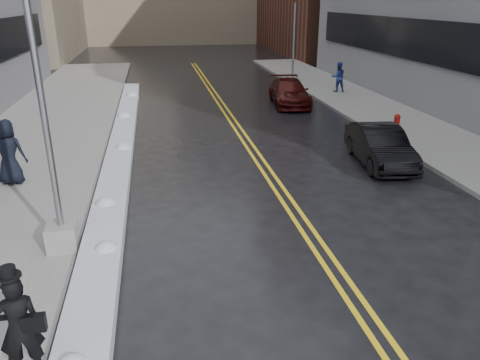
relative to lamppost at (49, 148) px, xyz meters
name	(u,v)px	position (x,y,z in m)	size (l,w,h in m)	color
ground	(221,289)	(3.30, -2.00, -2.53)	(160.00, 160.00, 0.00)	black
sidewalk_west	(32,151)	(-2.45, 8.00, -2.46)	(5.50, 50.00, 0.15)	gray
sidewalk_east	(417,131)	(13.30, 8.00, -2.46)	(4.00, 50.00, 0.15)	gray
lane_line_left	(243,142)	(5.65, 8.00, -2.53)	(0.12, 50.00, 0.01)	gold
lane_line_right	(250,142)	(5.95, 8.00, -2.53)	(0.12, 50.00, 0.01)	gold
snow_ridge	(118,161)	(0.85, 6.00, -2.36)	(0.90, 30.00, 0.34)	silver
lamppost	(49,148)	(0.00, 0.00, 0.00)	(0.65, 0.65, 7.62)	gray
fire_hydrant	(397,122)	(12.30, 8.00, -1.98)	(0.26, 0.26, 0.73)	maroon
traffic_signal	(294,30)	(11.80, 22.00, 0.87)	(0.16, 0.20, 6.00)	gray
pedestrian_fedora	(19,328)	(0.10, -3.90, -1.53)	(0.63, 0.41, 1.71)	black
pedestrian_c	(8,152)	(-2.19, 4.49, -1.39)	(0.97, 0.63, 1.99)	black
pedestrian_east	(338,77)	(13.16, 16.98, -1.51)	(0.85, 0.66, 1.74)	navy
car_black	(380,146)	(9.82, 4.51, -1.86)	(1.42, 4.07, 1.34)	black
car_maroon	(289,92)	(9.46, 14.62, -1.87)	(1.87, 4.60, 1.34)	#380A09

